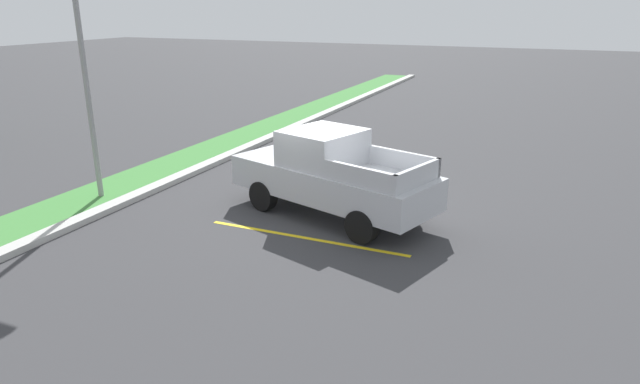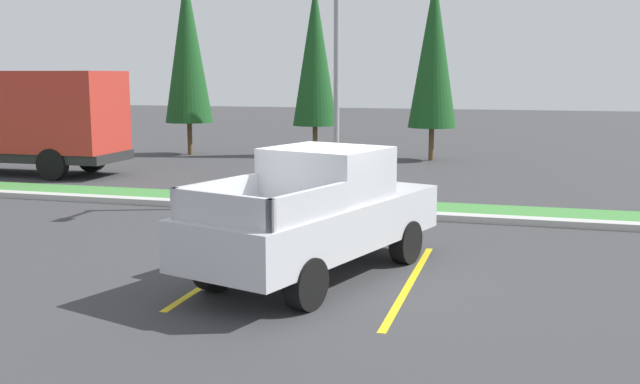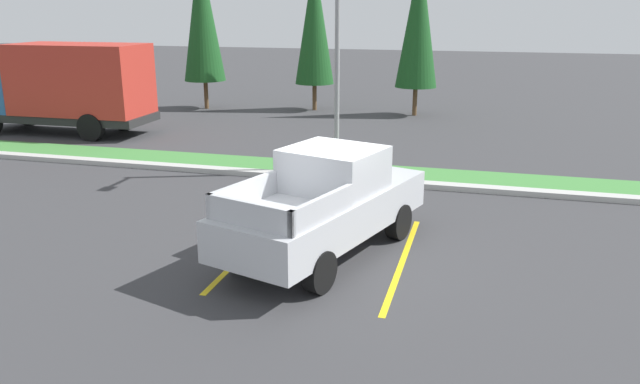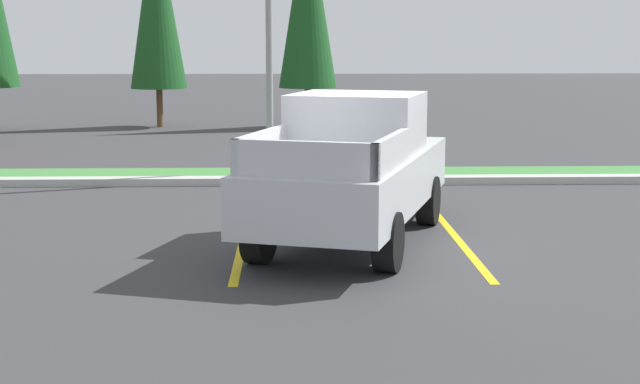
{
  "view_description": "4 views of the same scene",
  "coord_description": "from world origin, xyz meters",
  "px_view_note": "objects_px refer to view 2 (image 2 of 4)",
  "views": [
    {
      "loc": [
        -11.84,
        -5.15,
        4.94
      ],
      "look_at": [
        -0.54,
        -0.22,
        0.77
      ],
      "focal_mm": 31.21,
      "sensor_mm": 36.0,
      "label": 1
    },
    {
      "loc": [
        3.26,
        -11.52,
        3.28
      ],
      "look_at": [
        0.1,
        -0.36,
        1.41
      ],
      "focal_mm": 41.01,
      "sensor_mm": 36.0,
      "label": 2
    },
    {
      "loc": [
        2.98,
        -11.62,
        4.76
      ],
      "look_at": [
        -0.32,
        0.57,
        1.01
      ],
      "focal_mm": 35.29,
      "sensor_mm": 36.0,
      "label": 3
    },
    {
      "loc": [
        -0.85,
        -13.39,
        2.91
      ],
      "look_at": [
        -0.42,
        -0.26,
        0.72
      ],
      "focal_mm": 52.75,
      "sensor_mm": 36.0,
      "label": 4
    }
  ],
  "objects_px": {
    "cypress_tree_center": "(434,51)",
    "cypress_tree_leftmost": "(187,47)",
    "cypress_tree_left_inner": "(315,55)",
    "cargo_truck_distant": "(27,119)",
    "pickup_truck_main": "(318,213)",
    "street_light": "(335,60)"
  },
  "relations": [
    {
      "from": "cypress_tree_center",
      "to": "cypress_tree_leftmost",
      "type": "bearing_deg",
      "value": -176.29
    },
    {
      "from": "cypress_tree_left_inner",
      "to": "cypress_tree_center",
      "type": "relative_size",
      "value": 0.98
    },
    {
      "from": "cargo_truck_distant",
      "to": "cypress_tree_left_inner",
      "type": "xyz_separation_m",
      "value": [
        7.64,
        7.91,
        2.23
      ]
    },
    {
      "from": "pickup_truck_main",
      "to": "cypress_tree_leftmost",
      "type": "distance_m",
      "value": 19.55
    },
    {
      "from": "cargo_truck_distant",
      "to": "pickup_truck_main",
      "type": "bearing_deg",
      "value": -36.38
    },
    {
      "from": "cargo_truck_distant",
      "to": "street_light",
      "type": "distance_m",
      "value": 12.04
    },
    {
      "from": "cypress_tree_center",
      "to": "pickup_truck_main",
      "type": "bearing_deg",
      "value": -88.98
    },
    {
      "from": "cypress_tree_left_inner",
      "to": "cypress_tree_leftmost",
      "type": "bearing_deg",
      "value": -169.63
    },
    {
      "from": "pickup_truck_main",
      "to": "cypress_tree_left_inner",
      "type": "bearing_deg",
      "value": 106.35
    },
    {
      "from": "cargo_truck_distant",
      "to": "cypress_tree_leftmost",
      "type": "bearing_deg",
      "value": 70.24
    },
    {
      "from": "cargo_truck_distant",
      "to": "cypress_tree_left_inner",
      "type": "bearing_deg",
      "value": 46.01
    },
    {
      "from": "cypress_tree_leftmost",
      "to": "cypress_tree_center",
      "type": "bearing_deg",
      "value": 3.71
    },
    {
      "from": "cypress_tree_leftmost",
      "to": "cypress_tree_left_inner",
      "type": "xyz_separation_m",
      "value": [
        5.13,
        0.94,
        -0.31
      ]
    },
    {
      "from": "cargo_truck_distant",
      "to": "cypress_tree_center",
      "type": "xyz_separation_m",
      "value": [
        12.41,
        7.62,
        2.32
      ]
    },
    {
      "from": "cypress_tree_leftmost",
      "to": "cypress_tree_center",
      "type": "height_order",
      "value": "cypress_tree_leftmost"
    },
    {
      "from": "pickup_truck_main",
      "to": "street_light",
      "type": "distance_m",
      "value": 6.65
    },
    {
      "from": "street_light",
      "to": "cypress_tree_leftmost",
      "type": "distance_m",
      "value": 13.68
    },
    {
      "from": "pickup_truck_main",
      "to": "cypress_tree_center",
      "type": "distance_m",
      "value": 17.27
    },
    {
      "from": "pickup_truck_main",
      "to": "cypress_tree_center",
      "type": "relative_size",
      "value": 0.78
    },
    {
      "from": "cypress_tree_left_inner",
      "to": "street_light",
      "type": "bearing_deg",
      "value": -71.53
    },
    {
      "from": "cargo_truck_distant",
      "to": "cypress_tree_center",
      "type": "distance_m",
      "value": 14.74
    },
    {
      "from": "cypress_tree_leftmost",
      "to": "cypress_tree_center",
      "type": "relative_size",
      "value": 1.05
    }
  ]
}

